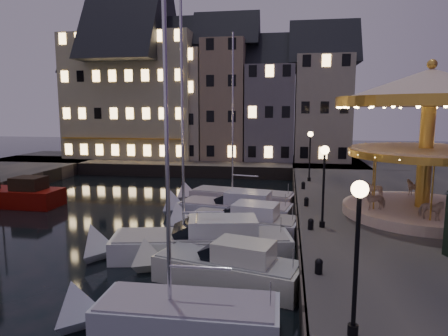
% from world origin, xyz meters
% --- Properties ---
extents(ground, '(160.00, 160.00, 0.00)m').
position_xyz_m(ground, '(0.00, 0.00, 0.00)').
color(ground, black).
rests_on(ground, ground).
extents(quay_east, '(16.00, 56.00, 1.30)m').
position_xyz_m(quay_east, '(14.00, 6.00, 0.65)').
color(quay_east, '#474442').
rests_on(quay_east, ground).
extents(quay_north, '(44.00, 12.00, 1.30)m').
position_xyz_m(quay_north, '(-8.00, 28.00, 0.65)').
color(quay_north, '#474442').
rests_on(quay_north, ground).
extents(quaywall_e, '(0.15, 44.00, 1.30)m').
position_xyz_m(quaywall_e, '(6.00, 6.00, 0.65)').
color(quaywall_e, '#47423A').
rests_on(quaywall_e, ground).
extents(quaywall_n, '(48.00, 0.15, 1.30)m').
position_xyz_m(quaywall_n, '(-6.00, 22.00, 0.65)').
color(quaywall_n, '#47423A').
rests_on(quaywall_n, ground).
extents(streetlamp_a, '(0.44, 0.44, 4.17)m').
position_xyz_m(streetlamp_a, '(7.20, -9.00, 4.02)').
color(streetlamp_a, black).
rests_on(streetlamp_a, quay_east).
extents(streetlamp_b, '(0.44, 0.44, 4.17)m').
position_xyz_m(streetlamp_b, '(7.20, 1.00, 4.02)').
color(streetlamp_b, black).
rests_on(streetlamp_b, quay_east).
extents(streetlamp_c, '(0.44, 0.44, 4.17)m').
position_xyz_m(streetlamp_c, '(7.20, 14.50, 4.02)').
color(streetlamp_c, black).
rests_on(streetlamp_c, quay_east).
extents(bollard_a, '(0.30, 0.30, 0.57)m').
position_xyz_m(bollard_a, '(6.60, -5.00, 1.60)').
color(bollard_a, black).
rests_on(bollard_a, quay_east).
extents(bollard_b, '(0.30, 0.30, 0.57)m').
position_xyz_m(bollard_b, '(6.60, 0.50, 1.60)').
color(bollard_b, black).
rests_on(bollard_b, quay_east).
extents(bollard_c, '(0.30, 0.30, 0.57)m').
position_xyz_m(bollard_c, '(6.60, 5.50, 1.60)').
color(bollard_c, black).
rests_on(bollard_c, quay_east).
extents(bollard_d, '(0.30, 0.30, 0.57)m').
position_xyz_m(bollard_d, '(6.60, 11.00, 1.60)').
color(bollard_d, black).
rests_on(bollard_d, quay_east).
extents(townhouse_na, '(5.50, 8.00, 12.80)m').
position_xyz_m(townhouse_na, '(-19.50, 30.00, 7.78)').
color(townhouse_na, '#AAA18C').
rests_on(townhouse_na, quay_north).
extents(townhouse_nb, '(6.16, 8.00, 13.80)m').
position_xyz_m(townhouse_nb, '(-14.05, 30.00, 8.28)').
color(townhouse_nb, slate).
rests_on(townhouse_nb, quay_north).
extents(townhouse_nc, '(6.82, 8.00, 14.80)m').
position_xyz_m(townhouse_nc, '(-8.00, 30.00, 8.78)').
color(townhouse_nc, '#AEA790').
rests_on(townhouse_nc, quay_north).
extents(townhouse_nd, '(5.50, 8.00, 15.80)m').
position_xyz_m(townhouse_nd, '(-2.25, 30.00, 9.28)').
color(townhouse_nd, gray).
rests_on(townhouse_nd, quay_north).
extents(townhouse_ne, '(6.16, 8.00, 12.80)m').
position_xyz_m(townhouse_ne, '(3.20, 30.00, 7.78)').
color(townhouse_ne, slate).
rests_on(townhouse_ne, quay_north).
extents(townhouse_nf, '(6.82, 8.00, 13.80)m').
position_xyz_m(townhouse_nf, '(9.25, 30.00, 8.28)').
color(townhouse_nf, '#A6A08A').
rests_on(townhouse_nf, quay_north).
extents(hotel_corner, '(17.60, 9.00, 16.80)m').
position_xyz_m(hotel_corner, '(-14.00, 30.00, 9.78)').
color(hotel_corner, beige).
rests_on(hotel_corner, quay_north).
extents(motorboat_a, '(6.94, 2.38, 11.58)m').
position_xyz_m(motorboat_a, '(1.74, -7.52, 0.54)').
color(motorboat_a, silver).
rests_on(motorboat_a, ground).
extents(motorboat_b, '(7.24, 3.68, 2.15)m').
position_xyz_m(motorboat_b, '(2.61, -3.54, 0.64)').
color(motorboat_b, silver).
rests_on(motorboat_b, ground).
extents(motorboat_c, '(9.87, 4.39, 13.08)m').
position_xyz_m(motorboat_c, '(0.89, -0.70, 0.68)').
color(motorboat_c, silver).
rests_on(motorboat_c, ground).
extents(motorboat_d, '(7.55, 3.65, 2.15)m').
position_xyz_m(motorboat_d, '(2.49, 3.11, 0.64)').
color(motorboat_d, silver).
rests_on(motorboat_d, ground).
extents(motorboat_e, '(8.53, 3.78, 2.15)m').
position_xyz_m(motorboat_e, '(1.62, 6.39, 0.64)').
color(motorboat_e, '#B7BBCB').
rests_on(motorboat_e, ground).
extents(motorboat_f, '(8.94, 4.04, 11.85)m').
position_xyz_m(motorboat_f, '(1.46, 10.37, 0.53)').
color(motorboat_f, silver).
rests_on(motorboat_f, ground).
extents(red_fishing_boat, '(7.54, 2.74, 5.95)m').
position_xyz_m(red_fishing_boat, '(-15.10, 7.53, 0.70)').
color(red_fishing_boat, '#690905').
rests_on(red_fishing_boat, ground).
extents(carousel, '(9.85, 9.85, 8.62)m').
position_xyz_m(carousel, '(12.93, 4.17, 6.98)').
color(carousel, beige).
rests_on(carousel, quay_east).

